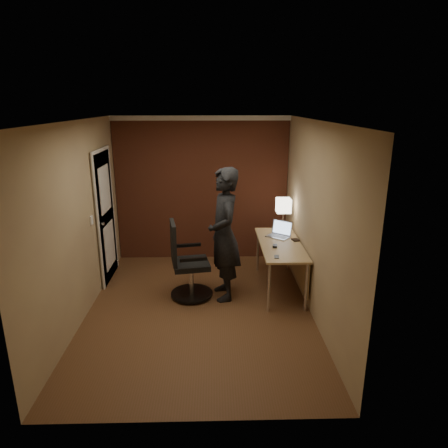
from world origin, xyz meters
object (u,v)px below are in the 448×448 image
(desk_lamp, at_px, (283,206))
(office_chair, at_px, (186,265))
(desk, at_px, (285,251))
(mouse, at_px, (275,246))
(person, at_px, (224,235))
(laptop, at_px, (280,232))
(phone, at_px, (277,257))
(wallet, at_px, (295,240))

(desk_lamp, relative_size, office_chair, 0.48)
(desk, xyz_separation_m, mouse, (-0.18, -0.17, 0.14))
(desk_lamp, distance_m, person, 1.26)
(laptop, bearing_deg, desk_lamp, 71.56)
(person, bearing_deg, laptop, 111.78)
(mouse, relative_size, office_chair, 0.09)
(office_chair, bearing_deg, laptop, 21.38)
(desk_lamp, xyz_separation_m, laptop, (-0.08, -0.25, -0.35))
(phone, bearing_deg, desk_lamp, 83.69)
(desk, height_order, laptop, laptop)
(mouse, distance_m, office_chair, 1.29)
(laptop, height_order, office_chair, office_chair)
(phone, height_order, office_chair, office_chair)
(desk, bearing_deg, phone, -111.07)
(wallet, distance_m, person, 1.14)
(laptop, relative_size, wallet, 3.81)
(desk_lamp, bearing_deg, mouse, -107.46)
(laptop, bearing_deg, person, -148.23)
(phone, xyz_separation_m, person, (-0.69, 0.33, 0.21))
(phone, xyz_separation_m, wallet, (0.38, 0.66, 0.01))
(wallet, bearing_deg, phone, -120.26)
(person, bearing_deg, wallet, 96.98)
(desk_lamp, height_order, person, person)
(wallet, bearing_deg, desk, -148.46)
(phone, relative_size, wallet, 1.05)
(mouse, bearing_deg, phone, -86.31)
(desk, height_order, desk_lamp, desk_lamp)
(desk_lamp, bearing_deg, person, -140.41)
(mouse, relative_size, wallet, 0.91)
(phone, distance_m, office_chair, 1.30)
(desk_lamp, bearing_deg, office_chair, -151.76)
(mouse, bearing_deg, desk_lamp, 81.01)
(mouse, xyz_separation_m, wallet, (0.35, 0.27, -0.01))
(desk_lamp, distance_m, mouse, 0.87)
(phone, bearing_deg, laptop, 85.24)
(desk_lamp, xyz_separation_m, mouse, (-0.23, -0.74, -0.40))
(mouse, distance_m, wallet, 0.44)
(laptop, bearing_deg, mouse, -106.95)
(desk, relative_size, mouse, 15.00)
(phone, bearing_deg, mouse, 92.16)
(laptop, height_order, phone, laptop)
(desk, distance_m, mouse, 0.29)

